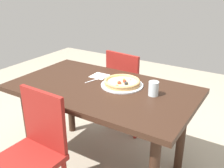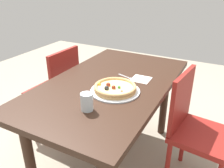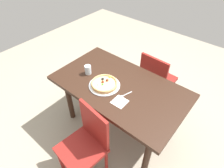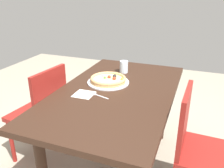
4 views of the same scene
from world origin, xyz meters
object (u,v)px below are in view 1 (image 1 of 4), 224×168
at_px(chair_near, 33,151).
at_px(drinking_glass, 154,89).
at_px(chair_far, 129,88).
at_px(fork, 95,80).
at_px(napkin, 100,76).
at_px(pizza, 122,82).
at_px(dining_table, 102,99).
at_px(plate, 122,85).

bearing_deg(chair_near, drinking_glass, -124.91).
bearing_deg(chair_near, chair_far, -89.20).
distance_m(fork, napkin, 0.10).
xyz_separation_m(chair_near, napkin, (-0.03, 0.83, 0.26)).
bearing_deg(pizza, dining_table, -137.26).
distance_m(pizza, napkin, 0.29).
distance_m(pizza, drinking_glass, 0.29).
xyz_separation_m(dining_table, napkin, (-0.16, 0.19, 0.10)).
bearing_deg(plate, chair_far, 112.75).
height_order(chair_far, drinking_glass, chair_far).
height_order(chair_near, plate, chair_near).
bearing_deg(fork, pizza, -68.30).
height_order(fork, napkin, fork).
xyz_separation_m(plate, fork, (-0.26, -0.02, -0.00)).
height_order(dining_table, pizza, pizza).
relative_size(pizza, drinking_glass, 2.71).
xyz_separation_m(chair_far, drinking_glass, (0.51, -0.56, 0.32)).
distance_m(chair_far, napkin, 0.52).
bearing_deg(pizza, drinking_glass, -7.48).
xyz_separation_m(fork, drinking_glass, (0.54, -0.02, 0.05)).
distance_m(dining_table, napkin, 0.27).
distance_m(chair_near, plate, 0.83).
relative_size(dining_table, pizza, 5.06).
xyz_separation_m(dining_table, drinking_glass, (0.41, 0.07, 0.15)).
bearing_deg(chair_far, fork, -86.99).
relative_size(pizza, fork, 1.79).
relative_size(plate, pizza, 1.17).
relative_size(chair_far, napkin, 6.31).
relative_size(chair_near, chair_far, 1.00).
bearing_deg(fork, drinking_glass, -74.60).
height_order(chair_near, chair_far, same).
bearing_deg(fork, plate, -68.11).
height_order(pizza, napkin, pizza).
bearing_deg(dining_table, fork, 145.74).
xyz_separation_m(drinking_glass, napkin, (-0.56, 0.12, -0.05)).
height_order(chair_far, fork, chair_far).
bearing_deg(chair_far, napkin, -90.37).
xyz_separation_m(plate, pizza, (0.00, -0.00, 0.03)).
bearing_deg(dining_table, chair_far, 98.89).
relative_size(dining_table, chair_far, 1.66).
distance_m(chair_far, fork, 0.61).
relative_size(plate, napkin, 2.43).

